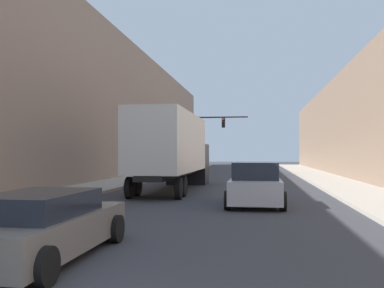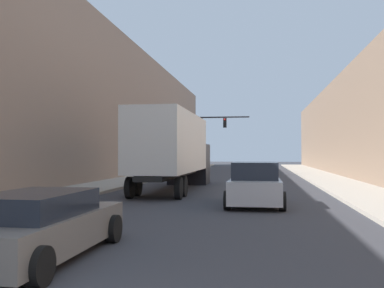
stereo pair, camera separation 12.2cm
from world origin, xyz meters
name	(u,v)px [view 2 (the right image)]	position (x,y,z in m)	size (l,w,h in m)	color
sidewalk_right	(329,180)	(7.29, 30.00, 0.07)	(3.32, 80.00, 0.15)	#B2A899
sidewalk_left	(141,178)	(-7.29, 30.00, 0.07)	(3.32, 80.00, 0.15)	#B2A899
building_left	(87,105)	(-11.95, 30.00, 6.02)	(6.00, 80.00, 12.04)	#997A66
semi_truck	(174,148)	(-2.53, 19.93, 2.33)	(2.57, 11.90, 4.16)	silver
sedan_car	(40,226)	(-2.06, 4.41, 0.64)	(2.05, 4.64, 1.32)	slate
suv_car	(255,185)	(2.01, 13.76, 0.81)	(2.21, 4.51, 1.72)	#B7B7BC
traffic_signal_gantry	(195,133)	(-3.76, 35.71, 3.98)	(6.80, 0.35, 5.68)	black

